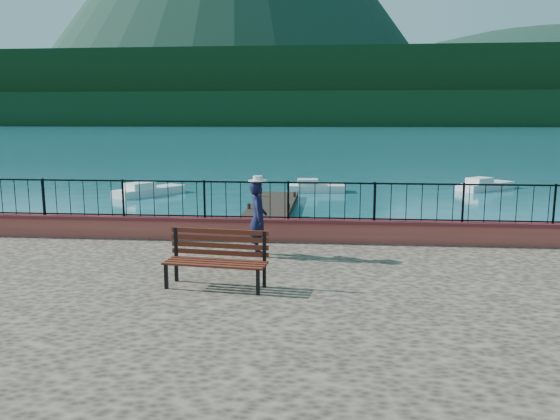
% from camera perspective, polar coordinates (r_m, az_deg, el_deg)
% --- Properties ---
extents(ground, '(2000.00, 2000.00, 0.00)m').
position_cam_1_polar(ground, '(11.09, 0.89, -13.59)').
color(ground, '#19596B').
rests_on(ground, ground).
extents(parapet, '(28.00, 0.46, 0.58)m').
position_cam_1_polar(parapet, '(14.18, 2.07, -2.11)').
color(parapet, '#AE4E3E').
rests_on(parapet, promenade).
extents(railing, '(27.00, 0.05, 0.95)m').
position_cam_1_polar(railing, '(14.05, 2.08, 0.95)').
color(railing, black).
rests_on(railing, parapet).
extents(dock, '(2.00, 16.00, 0.30)m').
position_cam_1_polar(dock, '(22.73, -1.79, -1.10)').
color(dock, '#2D231C').
rests_on(dock, ground).
extents(far_forest, '(900.00, 60.00, 18.00)m').
position_cam_1_polar(far_forest, '(310.20, 5.27, 10.40)').
color(far_forest, black).
rests_on(far_forest, ground).
extents(foothills, '(900.00, 120.00, 44.00)m').
position_cam_1_polar(foothills, '(370.59, 5.32, 12.27)').
color(foothills, black).
rests_on(foothills, ground).
extents(companion_hill, '(448.00, 384.00, 180.00)m').
position_cam_1_polar(companion_hill, '(610.87, 26.65, 8.17)').
color(companion_hill, '#142D23').
rests_on(companion_hill, ground).
extents(park_bench, '(1.99, 0.85, 1.07)m').
position_cam_1_polar(park_bench, '(10.41, -6.69, -6.34)').
color(park_bench, black).
rests_on(park_bench, promenade).
extents(person, '(0.50, 0.69, 1.74)m').
position_cam_1_polar(person, '(12.63, -2.31, -0.88)').
color(person, black).
rests_on(person, promenade).
extents(hat, '(0.44, 0.44, 0.12)m').
position_cam_1_polar(hat, '(12.50, -2.34, 3.31)').
color(hat, silver).
rests_on(hat, person).
extents(boat_0, '(3.66, 1.76, 0.80)m').
position_cam_1_polar(boat_0, '(17.90, -10.50, -3.37)').
color(boat_0, silver).
rests_on(boat_0, ground).
extents(boat_3, '(3.43, 4.31, 0.80)m').
position_cam_1_polar(boat_3, '(32.20, -13.48, 2.25)').
color(boat_3, silver).
rests_on(boat_3, ground).
extents(boat_4, '(3.49, 1.58, 0.80)m').
position_cam_1_polar(boat_4, '(32.68, 3.80, 2.59)').
color(boat_4, silver).
rests_on(boat_4, ground).
extents(boat_5, '(4.06, 3.73, 0.80)m').
position_cam_1_polar(boat_5, '(36.05, 20.69, 2.65)').
color(boat_5, silver).
rests_on(boat_5, ground).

